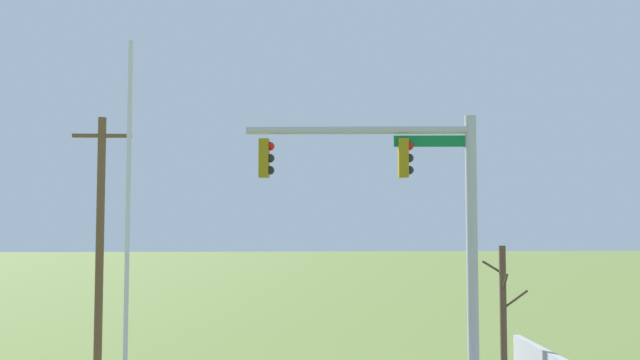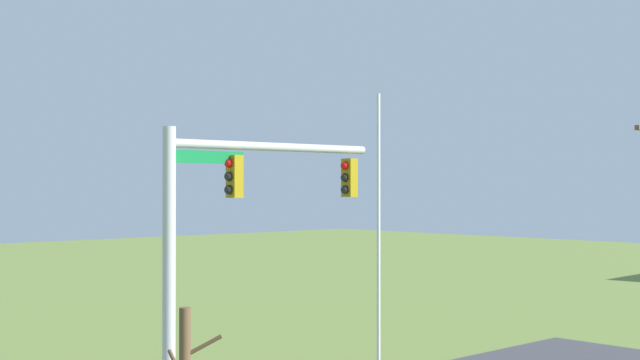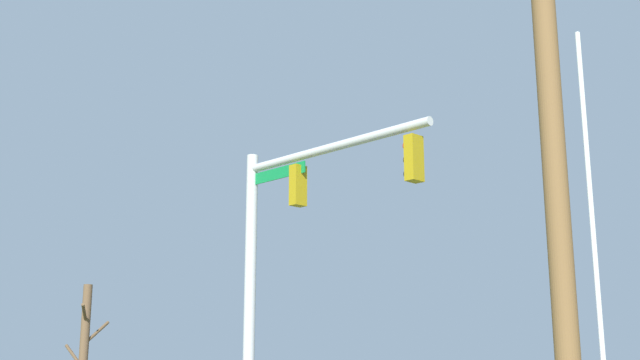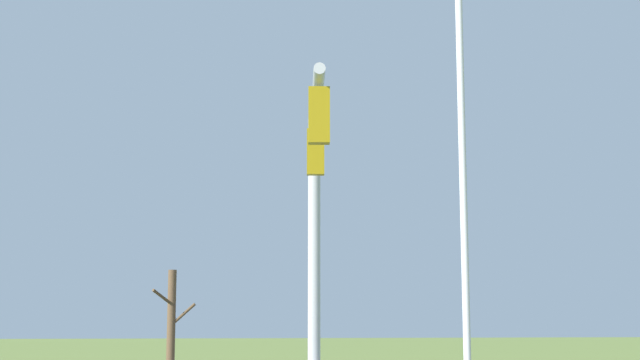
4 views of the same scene
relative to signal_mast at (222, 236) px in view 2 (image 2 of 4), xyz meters
name	(u,v)px [view 2 (image 2 of 4)]	position (x,y,z in m)	size (l,w,h in m)	color
signal_mast	(222,236)	(0.00, 0.00, 0.00)	(5.70, 0.63, 7.46)	#B2B5BA
flagpole	(379,248)	(-6.68, -1.50, -0.64)	(0.10, 0.10, 8.87)	silver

